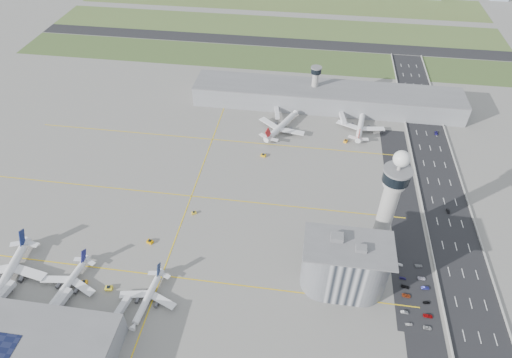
# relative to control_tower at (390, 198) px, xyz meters

# --- Properties ---
(ground) EXTENTS (1000.00, 1000.00, 0.00)m
(ground) POSITION_rel_control_tower_xyz_m (-72.00, -8.00, -35.04)
(ground) COLOR gray
(grass_strip_0) EXTENTS (480.00, 50.00, 0.08)m
(grass_strip_0) POSITION_rel_control_tower_xyz_m (-92.00, 217.00, -35.00)
(grass_strip_0) COLOR #405327
(grass_strip_0) RESTS_ON ground
(grass_strip_1) EXTENTS (480.00, 60.00, 0.08)m
(grass_strip_1) POSITION_rel_control_tower_xyz_m (-92.00, 292.00, -35.00)
(grass_strip_1) COLOR #465A2A
(grass_strip_1) RESTS_ON ground
(grass_strip_2) EXTENTS (480.00, 70.00, 0.08)m
(grass_strip_2) POSITION_rel_control_tower_xyz_m (-92.00, 372.00, -35.00)
(grass_strip_2) COLOR #576F34
(grass_strip_2) RESTS_ON ground
(runway) EXTENTS (480.00, 22.00, 0.10)m
(runway) POSITION_rel_control_tower_xyz_m (-92.00, 254.00, -34.98)
(runway) COLOR black
(runway) RESTS_ON ground
(highway) EXTENTS (28.00, 500.00, 0.10)m
(highway) POSITION_rel_control_tower_xyz_m (43.00, -8.00, -34.99)
(highway) COLOR black
(highway) RESTS_ON ground
(barrier_left) EXTENTS (0.60, 500.00, 1.20)m
(barrier_left) POSITION_rel_control_tower_xyz_m (29.00, -8.00, -34.44)
(barrier_left) COLOR #9E9E99
(barrier_left) RESTS_ON ground
(barrier_right) EXTENTS (0.60, 500.00, 1.20)m
(barrier_right) POSITION_rel_control_tower_xyz_m (57.00, -8.00, -34.44)
(barrier_right) COLOR #9E9E99
(barrier_right) RESTS_ON ground
(landside_road) EXTENTS (18.00, 260.00, 0.08)m
(landside_road) POSITION_rel_control_tower_xyz_m (18.00, -18.00, -35.00)
(landside_road) COLOR black
(landside_road) RESTS_ON ground
(parking_lot) EXTENTS (20.00, 44.00, 0.10)m
(parking_lot) POSITION_rel_control_tower_xyz_m (16.00, -30.00, -34.99)
(parking_lot) COLOR black
(parking_lot) RESTS_ON ground
(taxiway_line_h_0) EXTENTS (260.00, 0.60, 0.01)m
(taxiway_line_h_0) POSITION_rel_control_tower_xyz_m (-112.00, -38.00, -35.04)
(taxiway_line_h_0) COLOR yellow
(taxiway_line_h_0) RESTS_ON ground
(taxiway_line_h_1) EXTENTS (260.00, 0.60, 0.01)m
(taxiway_line_h_1) POSITION_rel_control_tower_xyz_m (-112.00, 22.00, -35.04)
(taxiway_line_h_1) COLOR yellow
(taxiway_line_h_1) RESTS_ON ground
(taxiway_line_h_2) EXTENTS (260.00, 0.60, 0.01)m
(taxiway_line_h_2) POSITION_rel_control_tower_xyz_m (-112.00, 82.00, -35.04)
(taxiway_line_h_2) COLOR yellow
(taxiway_line_h_2) RESTS_ON ground
(taxiway_line_v) EXTENTS (0.60, 260.00, 0.01)m
(taxiway_line_v) POSITION_rel_control_tower_xyz_m (-112.00, 22.00, -35.04)
(taxiway_line_v) COLOR yellow
(taxiway_line_v) RESTS_ON ground
(control_tower) EXTENTS (14.00, 14.00, 64.50)m
(control_tower) POSITION_rel_control_tower_xyz_m (0.00, 0.00, 0.00)
(control_tower) COLOR #ADAAA5
(control_tower) RESTS_ON ground
(secondary_tower) EXTENTS (8.60, 8.60, 31.90)m
(secondary_tower) POSITION_rel_control_tower_xyz_m (-42.00, 142.00, -16.24)
(secondary_tower) COLOR #ADAAA5
(secondary_tower) RESTS_ON ground
(admin_building) EXTENTS (42.00, 24.00, 33.50)m
(admin_building) POSITION_rel_control_tower_xyz_m (-20.01, -30.00, -19.74)
(admin_building) COLOR #B2B2B7
(admin_building) RESTS_ON ground
(terminal_pier) EXTENTS (210.00, 32.00, 15.80)m
(terminal_pier) POSITION_rel_control_tower_xyz_m (-32.00, 140.00, -27.14)
(terminal_pier) COLOR gray
(terminal_pier) RESTS_ON ground
(near_terminal) EXTENTS (84.00, 42.00, 13.00)m
(near_terminal) POSITION_rel_control_tower_xyz_m (-160.07, -90.02, -28.62)
(near_terminal) COLOR gray
(near_terminal) RESTS_ON ground
(airplane_near_a) EXTENTS (43.68, 49.78, 12.84)m
(airplane_near_a) POSITION_rel_control_tower_xyz_m (-188.58, -50.84, -28.62)
(airplane_near_a) COLOR white
(airplane_near_a) RESTS_ON ground
(airplane_near_b) EXTENTS (35.88, 40.41, 10.12)m
(airplane_near_b) POSITION_rel_control_tower_xyz_m (-156.15, -52.09, -29.98)
(airplane_near_b) COLOR white
(airplane_near_b) RESTS_ON ground
(airplane_near_c) EXTENTS (32.99, 37.69, 9.79)m
(airplane_near_c) POSITION_rel_control_tower_xyz_m (-113.82, -54.25, -30.15)
(airplane_near_c) COLOR white
(airplane_near_c) RESTS_ON ground
(airplane_far_a) EXTENTS (53.31, 56.58, 12.53)m
(airplane_far_a) POSITION_rel_control_tower_xyz_m (-63.44, 101.76, -28.78)
(airplane_far_a) COLOR white
(airplane_far_a) RESTS_ON ground
(airplane_far_b) EXTENTS (41.35, 46.79, 11.85)m
(airplane_far_b) POSITION_rel_control_tower_xyz_m (-5.39, 111.19, -29.11)
(airplane_far_b) COLOR white
(airplane_far_b) RESTS_ON ground
(jet_bridge_near_1) EXTENTS (5.39, 14.31, 5.70)m
(jet_bridge_near_1) POSITION_rel_control_tower_xyz_m (-155.00, -69.00, -32.19)
(jet_bridge_near_1) COLOR silver
(jet_bridge_near_1) RESTS_ON ground
(jet_bridge_near_2) EXTENTS (5.39, 14.31, 5.70)m
(jet_bridge_near_2) POSITION_rel_control_tower_xyz_m (-125.00, -69.00, -32.19)
(jet_bridge_near_2) COLOR silver
(jet_bridge_near_2) RESTS_ON ground
(jet_bridge_far_0) EXTENTS (5.39, 14.31, 5.70)m
(jet_bridge_far_0) POSITION_rel_control_tower_xyz_m (-70.00, 124.00, -32.19)
(jet_bridge_far_0) COLOR silver
(jet_bridge_far_0) RESTS_ON ground
(jet_bridge_far_1) EXTENTS (5.39, 14.31, 5.70)m
(jet_bridge_far_1) POSITION_rel_control_tower_xyz_m (-20.00, 124.00, -32.19)
(jet_bridge_far_1) COLOR silver
(jet_bridge_far_1) RESTS_ON ground
(tug_0) EXTENTS (3.60, 2.88, 1.84)m
(tug_0) POSITION_rel_control_tower_xyz_m (-149.62, -48.20, -34.12)
(tug_0) COLOR #F2A310
(tug_0) RESTS_ON ground
(tug_1) EXTENTS (3.92, 3.28, 1.95)m
(tug_1) POSITION_rel_control_tower_xyz_m (-125.18, -17.60, -34.07)
(tug_1) COLOR #E09600
(tug_1) RESTS_ON ground
(tug_2) EXTENTS (3.92, 2.99, 2.08)m
(tug_2) POSITION_rel_control_tower_xyz_m (-135.72, -49.67, -34.00)
(tug_2) COLOR yellow
(tug_2) RESTS_ON ground
(tug_3) EXTENTS (3.36, 3.03, 1.62)m
(tug_3) POSITION_rel_control_tower_xyz_m (-106.55, 7.66, -34.23)
(tug_3) COLOR yellow
(tug_3) RESTS_ON ground
(tug_4) EXTENTS (3.77, 3.00, 1.93)m
(tug_4) POSITION_rel_control_tower_xyz_m (-72.84, 67.86, -34.07)
(tug_4) COLOR gold
(tug_4) RESTS_ON ground
(tug_5) EXTENTS (3.23, 3.80, 1.87)m
(tug_5) POSITION_rel_control_tower_xyz_m (-16.40, 92.81, -34.11)
(tug_5) COLOR orange
(tug_5) RESTS_ON ground
(car_lot_0) EXTENTS (3.49, 1.78, 1.14)m
(car_lot_0) POSITION_rel_control_tower_xyz_m (11.52, -48.03, -34.47)
(car_lot_0) COLOR silver
(car_lot_0) RESTS_ON ground
(car_lot_1) EXTENTS (3.61, 1.28, 1.19)m
(car_lot_1) POSITION_rel_control_tower_xyz_m (10.17, -41.92, -34.45)
(car_lot_1) COLOR gray
(car_lot_1) RESTS_ON ground
(car_lot_2) EXTENTS (4.37, 2.35, 1.16)m
(car_lot_2) POSITION_rel_control_tower_xyz_m (12.12, -32.38, -34.46)
(car_lot_2) COLOR #993A18
(car_lot_2) RESTS_ON ground
(car_lot_3) EXTENTS (4.27, 2.29, 1.18)m
(car_lot_3) POSITION_rel_control_tower_xyz_m (12.16, -27.12, -34.45)
(car_lot_3) COLOR black
(car_lot_3) RESTS_ON ground
(car_lot_4) EXTENTS (3.49, 1.68, 1.15)m
(car_lot_4) POSITION_rel_control_tower_xyz_m (11.50, -21.96, -34.47)
(car_lot_4) COLOR navy
(car_lot_4) RESTS_ON ground
(car_lot_5) EXTENTS (3.75, 1.63, 1.20)m
(car_lot_5) POSITION_rel_control_tower_xyz_m (10.63, -13.57, -34.44)
(car_lot_5) COLOR silver
(car_lot_5) RESTS_ON ground
(car_lot_6) EXTENTS (4.02, 2.02, 1.09)m
(car_lot_6) POSITION_rel_control_tower_xyz_m (19.83, -48.69, -34.50)
(car_lot_6) COLOR #B0B0B0
(car_lot_6) RESTS_ON ground
(car_lot_7) EXTENTS (4.47, 1.84, 1.29)m
(car_lot_7) POSITION_rel_control_tower_xyz_m (20.99, -42.38, -34.39)
(car_lot_7) COLOR #9F080A
(car_lot_7) RESTS_ON ground
(car_lot_8) EXTENTS (3.48, 1.74, 1.14)m
(car_lot_8) POSITION_rel_control_tower_xyz_m (21.42, -34.93, -34.47)
(car_lot_8) COLOR black
(car_lot_8) RESTS_ON ground
(car_lot_9) EXTENTS (4.06, 1.76, 1.30)m
(car_lot_9) POSITION_rel_control_tower_xyz_m (22.06, -26.45, -34.39)
(car_lot_9) COLOR navy
(car_lot_9) RESTS_ON ground
(car_lot_10) EXTENTS (4.06, 1.91, 1.12)m
(car_lot_10) POSITION_rel_control_tower_xyz_m (21.08, -20.74, -34.48)
(car_lot_10) COLOR silver
(car_lot_10) RESTS_ON ground
(car_lot_11) EXTENTS (4.22, 2.18, 1.17)m
(car_lot_11) POSITION_rel_control_tower_xyz_m (20.66, -12.76, -34.46)
(car_lot_11) COLOR gray
(car_lot_11) RESTS_ON ground
(car_hw_1) EXTENTS (1.45, 3.77, 1.23)m
(car_hw_1) POSITION_rel_control_tower_xyz_m (43.58, 31.01, -34.43)
(car_hw_1) COLOR black
(car_hw_1) RESTS_ON ground
(car_hw_2) EXTENTS (2.75, 4.90, 1.29)m
(car_hw_2) POSITION_rel_control_tower_xyz_m (49.96, 112.43, -34.39)
(car_hw_2) COLOR navy
(car_hw_2) RESTS_ON ground
(car_hw_4) EXTENTS (1.81, 3.68, 1.21)m
(car_hw_4) POSITION_rel_control_tower_xyz_m (35.62, 173.62, -34.44)
(car_hw_4) COLOR #A3A3A3
(car_hw_4) RESTS_ON ground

